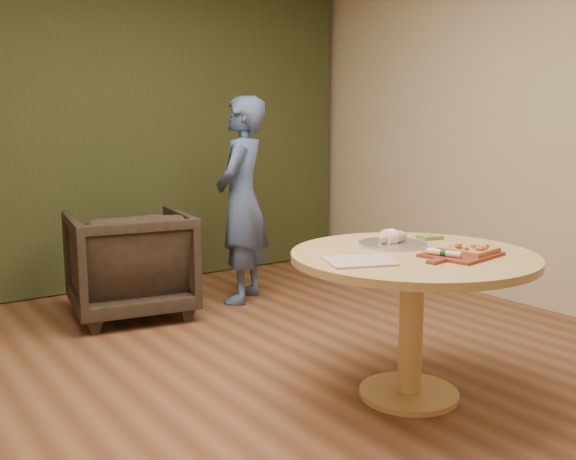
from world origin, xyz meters
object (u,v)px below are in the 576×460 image
(bread_roll, at_px, (392,237))
(person_standing, at_px, (242,200))
(cutlery_roll, at_px, (444,253))
(armchair, at_px, (130,258))
(flatbread_pizza, at_px, (469,249))
(pizza_paddle, at_px, (460,255))
(pedestal_table, at_px, (412,280))
(serving_tray, at_px, (393,244))

(bread_roll, xyz_separation_m, person_standing, (0.19, 1.84, 0.00))
(cutlery_roll, relative_size, armchair, 0.23)
(cutlery_roll, distance_m, armchair, 2.47)
(flatbread_pizza, relative_size, cutlery_roll, 1.30)
(bread_roll, bearing_deg, flatbread_pizza, -70.63)
(pizza_paddle, distance_m, cutlery_roll, 0.12)
(cutlery_roll, bearing_deg, flatbread_pizza, -19.31)
(pedestal_table, height_order, bread_roll, bread_roll)
(serving_tray, xyz_separation_m, person_standing, (0.18, 1.84, 0.04))
(armchair, distance_m, person_standing, 0.95)
(serving_tray, bearing_deg, pedestal_table, -105.60)
(pedestal_table, xyz_separation_m, flatbread_pizza, (0.19, -0.19, 0.17))
(pedestal_table, height_order, serving_tray, serving_tray)
(pedestal_table, xyz_separation_m, bread_roll, (0.05, 0.20, 0.18))
(pedestal_table, relative_size, serving_tray, 3.42)
(cutlery_roll, distance_m, person_standing, 2.24)
(serving_tray, bearing_deg, person_standing, 84.28)
(serving_tray, height_order, bread_roll, bread_roll)
(flatbread_pizza, distance_m, bread_roll, 0.42)
(flatbread_pizza, bearing_deg, person_standing, 88.58)
(cutlery_roll, height_order, armchair, armchair)
(armchair, bearing_deg, flatbread_pizza, 118.74)
(bread_roll, height_order, armchair, armchair)
(serving_tray, bearing_deg, flatbread_pizza, -71.79)
(cutlery_roll, distance_m, bread_roll, 0.39)
(flatbread_pizza, height_order, serving_tray, flatbread_pizza)
(armchair, bearing_deg, pedestal_table, 115.87)
(serving_tray, relative_size, person_standing, 0.22)
(pedestal_table, relative_size, flatbread_pizza, 4.80)
(serving_tray, distance_m, person_standing, 1.85)
(pedestal_table, distance_m, person_standing, 2.07)
(serving_tray, bearing_deg, pizza_paddle, -80.62)
(pizza_paddle, bearing_deg, armchair, 98.06)
(flatbread_pizza, xyz_separation_m, person_standing, (0.06, 2.23, 0.02))
(serving_tray, height_order, armchair, armchair)
(cutlery_roll, xyz_separation_m, bread_roll, (0.04, 0.39, 0.01))
(pedestal_table, bearing_deg, person_standing, 83.27)
(person_standing, bearing_deg, flatbread_pizza, 47.91)
(cutlery_roll, height_order, bread_roll, bread_roll)
(armchair, height_order, person_standing, person_standing)
(flatbread_pizza, distance_m, person_standing, 2.24)
(pizza_paddle, relative_size, serving_tray, 1.31)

